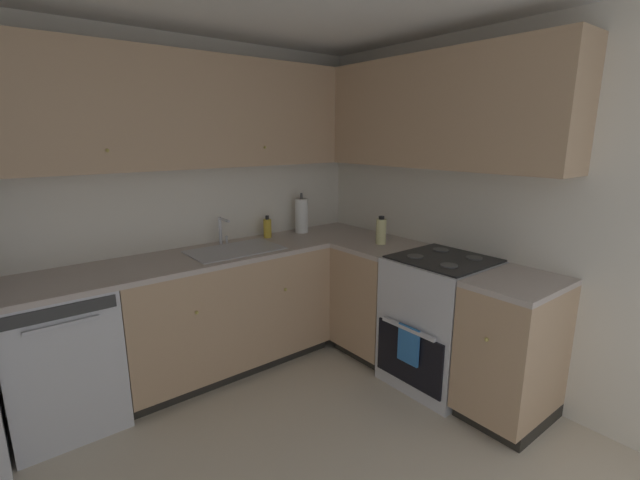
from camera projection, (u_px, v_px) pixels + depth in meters
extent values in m
cube|color=silver|center=(140.00, 212.00, 3.06)|extent=(3.75, 0.05, 2.42)
cube|color=silver|center=(501.00, 216.00, 2.92)|extent=(0.05, 3.38, 2.42)
cube|color=silver|center=(61.00, 357.00, 2.61)|extent=(0.60, 0.60, 0.88)
cube|color=#333333|center=(60.00, 312.00, 2.29)|extent=(0.55, 0.01, 0.07)
cube|color=silver|center=(62.00, 325.00, 2.30)|extent=(0.36, 0.02, 0.02)
cube|color=tan|center=(225.00, 307.00, 3.26)|extent=(1.55, 0.60, 0.79)
cube|color=black|center=(226.00, 359.00, 3.39)|extent=(1.55, 0.54, 0.09)
sphere|color=tan|center=(197.00, 313.00, 2.78)|extent=(0.02, 0.02, 0.02)
sphere|color=tan|center=(285.00, 290.00, 3.20)|extent=(0.02, 0.02, 0.02)
cube|color=#B7A89E|center=(221.00, 254.00, 3.16)|extent=(2.76, 0.60, 0.03)
cube|color=tan|center=(379.00, 296.00, 3.49)|extent=(0.60, 0.51, 0.79)
cube|color=black|center=(380.00, 345.00, 3.61)|extent=(0.54, 0.51, 0.09)
cube|color=tan|center=(512.00, 347.00, 2.64)|extent=(0.60, 0.44, 0.79)
cube|color=black|center=(508.00, 409.00, 2.76)|extent=(0.54, 0.44, 0.09)
sphere|color=tan|center=(486.00, 340.00, 2.41)|extent=(0.02, 0.02, 0.02)
cube|color=#B7A89E|center=(381.00, 246.00, 3.39)|extent=(0.60, 0.51, 0.03)
cube|color=#B7A89E|center=(520.00, 283.00, 2.54)|extent=(0.60, 0.44, 0.03)
cube|color=silver|center=(440.00, 322.00, 3.07)|extent=(0.64, 0.62, 0.92)
cube|color=black|center=(409.00, 357.00, 2.91)|extent=(0.02, 0.55, 0.38)
cube|color=silver|center=(408.00, 329.00, 2.85)|extent=(0.02, 0.43, 0.02)
cube|color=black|center=(444.00, 259.00, 2.96)|extent=(0.59, 0.60, 0.01)
cube|color=silver|center=(471.00, 242.00, 3.13)|extent=(0.03, 0.60, 0.15)
cylinder|color=#4C4C4C|center=(449.00, 265.00, 2.77)|extent=(0.11, 0.11, 0.01)
cylinder|color=#4C4C4C|center=(415.00, 256.00, 2.98)|extent=(0.11, 0.11, 0.01)
cylinder|color=#4C4C4C|center=(474.00, 258.00, 2.94)|extent=(0.11, 0.11, 0.01)
cylinder|color=#4C4C4C|center=(440.00, 250.00, 3.15)|extent=(0.11, 0.11, 0.01)
cube|color=#2D6BB2|center=(408.00, 345.00, 2.86)|extent=(0.02, 0.17, 0.26)
cube|color=tan|center=(183.00, 112.00, 2.94)|extent=(2.44, 0.32, 0.75)
sphere|color=tan|center=(107.00, 150.00, 2.54)|extent=(0.02, 0.02, 0.02)
sphere|color=tan|center=(265.00, 147.00, 3.19)|extent=(0.02, 0.02, 0.02)
cube|color=tan|center=(421.00, 113.00, 3.08)|extent=(0.32, 2.15, 0.75)
cube|color=#B7B7BC|center=(235.00, 250.00, 3.19)|extent=(0.66, 0.40, 0.01)
cube|color=gray|center=(235.00, 256.00, 3.20)|extent=(0.61, 0.36, 0.09)
cube|color=#99999E|center=(235.00, 255.00, 3.20)|extent=(0.02, 0.35, 0.06)
cylinder|color=silver|center=(220.00, 231.00, 3.34)|extent=(0.02, 0.02, 0.22)
cylinder|color=silver|center=(224.00, 220.00, 3.26)|extent=(0.02, 0.15, 0.02)
cylinder|color=silver|center=(227.00, 240.00, 3.39)|extent=(0.02, 0.02, 0.06)
cylinder|color=gold|center=(267.00, 228.00, 3.58)|extent=(0.07, 0.07, 0.15)
cylinder|color=#262626|center=(267.00, 217.00, 3.56)|extent=(0.03, 0.03, 0.03)
cylinder|color=white|center=(302.00, 216.00, 3.75)|extent=(0.11, 0.11, 0.29)
cylinder|color=#3F3F3F|center=(302.00, 213.00, 3.75)|extent=(0.02, 0.02, 0.35)
cylinder|color=beige|center=(381.00, 232.00, 3.37)|extent=(0.08, 0.08, 0.20)
cylinder|color=black|center=(382.00, 218.00, 3.34)|extent=(0.04, 0.04, 0.02)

